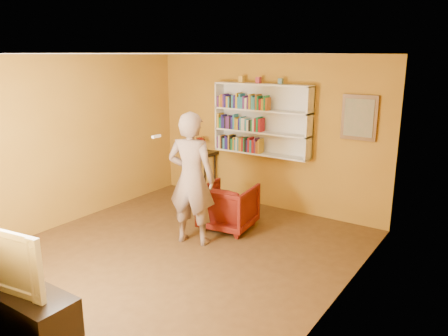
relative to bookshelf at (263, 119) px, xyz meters
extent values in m
cube|color=#472F17|center=(0.00, -2.41, -1.65)|extent=(5.30, 5.80, 0.12)
cube|color=#A3701E|center=(0.00, 0.11, -0.24)|extent=(5.30, 0.04, 2.70)
cube|color=#A3701E|center=(-2.27, -2.41, -0.24)|extent=(0.04, 5.80, 2.70)
cube|color=#A3701E|center=(2.27, -2.41, -0.24)|extent=(0.04, 5.80, 2.70)
cube|color=white|center=(0.00, -2.41, 1.14)|extent=(5.30, 5.80, 0.06)
cube|color=silver|center=(0.00, 0.07, 0.01)|extent=(1.80, 0.03, 1.20)
cube|color=silver|center=(-0.89, -0.06, 0.01)|extent=(0.03, 0.28, 1.20)
cube|color=silver|center=(0.89, -0.06, 0.01)|extent=(0.03, 0.28, 1.20)
cube|color=silver|center=(0.00, -0.06, -0.59)|extent=(1.80, 0.28, 0.03)
cube|color=silver|center=(0.00, -0.06, -0.21)|extent=(1.80, 0.28, 0.03)
cube|color=silver|center=(0.00, -0.06, 0.17)|extent=(1.80, 0.28, 0.03)
cube|color=silver|center=(0.00, -0.06, 0.61)|extent=(1.80, 0.28, 0.03)
cube|color=#532672|center=(-0.85, -0.10, -0.47)|extent=(0.02, 0.18, 0.22)
cube|color=silver|center=(-0.82, -0.11, -0.46)|extent=(0.03, 0.17, 0.24)
cube|color=#9F551C|center=(-0.79, -0.12, -0.46)|extent=(0.02, 0.14, 0.24)
cube|color=black|center=(-0.75, -0.12, -0.47)|extent=(0.03, 0.14, 0.23)
cube|color=teal|center=(-0.71, -0.12, -0.48)|extent=(0.04, 0.14, 0.19)
cube|color=navy|center=(-0.67, -0.10, -0.46)|extent=(0.03, 0.19, 0.24)
cube|color=navy|center=(-0.64, -0.11, -0.47)|extent=(0.03, 0.17, 0.21)
cube|color=gold|center=(-0.61, -0.10, -0.45)|extent=(0.02, 0.18, 0.27)
cube|color=black|center=(-0.58, -0.10, -0.45)|extent=(0.03, 0.19, 0.25)
cube|color=#197346|center=(-0.54, -0.10, -0.48)|extent=(0.03, 0.17, 0.21)
cube|color=#AC8522|center=(-0.50, -0.11, -0.46)|extent=(0.03, 0.15, 0.23)
cube|color=teal|center=(-0.47, -0.11, -0.48)|extent=(0.02, 0.15, 0.20)
cube|color=silver|center=(-0.44, -0.10, -0.45)|extent=(0.03, 0.19, 0.25)
cube|color=teal|center=(-0.41, -0.10, -0.46)|extent=(0.02, 0.19, 0.23)
cube|color=#AC8522|center=(-0.38, -0.11, -0.46)|extent=(0.03, 0.16, 0.24)
cube|color=gold|center=(-0.35, -0.10, -0.47)|extent=(0.02, 0.17, 0.23)
cube|color=maroon|center=(-0.32, -0.10, -0.46)|extent=(0.03, 0.17, 0.24)
cube|color=#197346|center=(-0.29, -0.11, -0.45)|extent=(0.02, 0.16, 0.25)
cube|color=black|center=(-0.25, -0.10, -0.47)|extent=(0.03, 0.17, 0.23)
cube|color=navy|center=(-0.22, -0.10, -0.47)|extent=(0.02, 0.18, 0.22)
cube|color=maroon|center=(-0.19, -0.10, -0.45)|extent=(0.04, 0.17, 0.26)
cube|color=teal|center=(-0.15, -0.10, -0.47)|extent=(0.04, 0.17, 0.22)
cube|color=maroon|center=(-0.10, -0.10, -0.46)|extent=(0.04, 0.17, 0.23)
cube|color=#532672|center=(-0.06, -0.11, -0.45)|extent=(0.03, 0.17, 0.26)
cube|color=#9F551C|center=(-0.02, -0.11, -0.48)|extent=(0.04, 0.16, 0.21)
cube|color=gold|center=(0.02, -0.10, -0.45)|extent=(0.03, 0.17, 0.25)
cube|color=gold|center=(-0.84, -0.10, -0.07)|extent=(0.04, 0.17, 0.26)
cube|color=#197346|center=(-0.80, -0.11, -0.10)|extent=(0.04, 0.15, 0.19)
cube|color=navy|center=(-0.75, -0.11, -0.08)|extent=(0.04, 0.15, 0.24)
cube|color=navy|center=(-0.72, -0.12, -0.10)|extent=(0.03, 0.14, 0.19)
cube|color=black|center=(-0.69, -0.10, -0.09)|extent=(0.03, 0.18, 0.22)
cube|color=#532672|center=(-0.66, -0.11, -0.09)|extent=(0.02, 0.16, 0.22)
cube|color=#532672|center=(-0.62, -0.12, -0.09)|extent=(0.04, 0.15, 0.23)
cube|color=black|center=(-0.58, -0.10, -0.10)|extent=(0.03, 0.19, 0.19)
cube|color=navy|center=(-0.54, -0.11, -0.09)|extent=(0.04, 0.16, 0.23)
cube|color=teal|center=(-0.50, -0.11, -0.07)|extent=(0.03, 0.15, 0.27)
cube|color=#AC8522|center=(-0.47, -0.11, -0.09)|extent=(0.02, 0.16, 0.22)
cube|color=gold|center=(-0.43, -0.11, -0.10)|extent=(0.04, 0.16, 0.20)
cube|color=navy|center=(-0.39, -0.12, -0.10)|extent=(0.02, 0.14, 0.21)
cube|color=teal|center=(-0.36, -0.09, -0.08)|extent=(0.02, 0.19, 0.23)
cube|color=silver|center=(-0.33, -0.11, -0.09)|extent=(0.02, 0.16, 0.22)
cube|color=silver|center=(-0.30, -0.12, -0.09)|extent=(0.03, 0.14, 0.22)
cube|color=teal|center=(-0.25, -0.12, -0.10)|extent=(0.04, 0.14, 0.21)
cube|color=silver|center=(-0.21, -0.11, -0.10)|extent=(0.04, 0.16, 0.19)
cube|color=black|center=(-0.17, -0.10, -0.10)|extent=(0.04, 0.17, 0.19)
cube|color=#197346|center=(-0.13, -0.10, -0.10)|extent=(0.03, 0.19, 0.20)
cube|color=silver|center=(-0.10, -0.12, -0.08)|extent=(0.03, 0.15, 0.23)
cube|color=maroon|center=(-0.07, -0.11, -0.08)|extent=(0.03, 0.17, 0.23)
cube|color=#197346|center=(-0.02, -0.10, -0.07)|extent=(0.04, 0.19, 0.25)
cube|color=maroon|center=(0.02, -0.10, -0.08)|extent=(0.03, 0.18, 0.23)
cube|color=#532672|center=(-0.84, -0.11, 0.28)|extent=(0.04, 0.16, 0.19)
cube|color=#AC8522|center=(-0.80, -0.11, 0.28)|extent=(0.03, 0.17, 0.21)
cube|color=#9F551C|center=(-0.76, -0.11, 0.29)|extent=(0.04, 0.15, 0.23)
cube|color=#532672|center=(-0.73, -0.10, 0.30)|extent=(0.02, 0.18, 0.24)
cube|color=navy|center=(-0.69, -0.10, 0.29)|extent=(0.04, 0.18, 0.22)
cube|color=gold|center=(-0.65, -0.11, 0.28)|extent=(0.04, 0.17, 0.20)
cube|color=teal|center=(-0.61, -0.11, 0.28)|extent=(0.03, 0.15, 0.19)
cube|color=black|center=(-0.58, -0.11, 0.28)|extent=(0.04, 0.16, 0.21)
cube|color=teal|center=(-0.53, -0.10, 0.29)|extent=(0.03, 0.17, 0.22)
cube|color=navy|center=(-0.49, -0.10, 0.29)|extent=(0.04, 0.19, 0.23)
cube|color=gold|center=(-0.45, -0.10, 0.31)|extent=(0.03, 0.18, 0.27)
cube|color=teal|center=(-0.41, -0.10, 0.28)|extent=(0.02, 0.18, 0.20)
cube|color=teal|center=(-0.38, -0.10, 0.31)|extent=(0.03, 0.17, 0.26)
cube|color=teal|center=(-0.34, -0.10, 0.28)|extent=(0.04, 0.19, 0.21)
cube|color=#532672|center=(-0.30, -0.09, 0.29)|extent=(0.04, 0.19, 0.22)
cube|color=silver|center=(-0.26, -0.11, 0.28)|extent=(0.04, 0.15, 0.19)
cube|color=#532672|center=(-0.22, -0.10, 0.29)|extent=(0.02, 0.18, 0.21)
cube|color=#AC8522|center=(-0.18, -0.11, 0.31)|extent=(0.04, 0.16, 0.26)
cube|color=teal|center=(-0.13, -0.10, 0.30)|extent=(0.03, 0.18, 0.24)
cube|color=teal|center=(-0.09, -0.12, 0.29)|extent=(0.04, 0.15, 0.21)
cube|color=#9F551C|center=(-0.05, -0.10, 0.31)|extent=(0.03, 0.18, 0.26)
cube|color=#197346|center=(-0.02, -0.11, 0.30)|extent=(0.04, 0.15, 0.24)
cube|color=maroon|center=(0.02, -0.10, 0.28)|extent=(0.03, 0.18, 0.19)
cube|color=#AC8522|center=(0.07, -0.10, 0.28)|extent=(0.04, 0.18, 0.19)
cube|color=#197346|center=(0.11, -0.10, 0.30)|extent=(0.03, 0.17, 0.25)
cube|color=#9F551C|center=(0.15, -0.12, 0.29)|extent=(0.03, 0.15, 0.21)
cube|color=gold|center=(-0.42, -0.06, 0.68)|extent=(0.08, 0.08, 0.11)
cube|color=#A0354C|center=(-0.08, -0.06, 0.67)|extent=(0.08, 0.08, 0.11)
cube|color=slate|center=(0.34, -0.06, 0.67)|extent=(0.07, 0.07, 0.10)
cube|color=brown|center=(1.65, 0.06, 0.16)|extent=(0.55, 0.04, 0.70)
cube|color=gray|center=(1.65, 0.03, 0.16)|extent=(0.45, 0.02, 0.58)
cylinder|color=black|center=(-1.49, -0.32, -1.18)|extent=(0.04, 0.04, 0.84)
cylinder|color=black|center=(-1.05, -0.32, -1.18)|extent=(0.04, 0.04, 0.84)
cylinder|color=black|center=(-1.49, 0.00, -1.18)|extent=(0.04, 0.04, 0.84)
cylinder|color=black|center=(-1.05, 0.00, -1.18)|extent=(0.04, 0.04, 0.84)
cube|color=black|center=(-1.27, -0.16, -0.73)|extent=(0.55, 0.42, 0.06)
cylinder|color=maroon|center=(-1.27, -0.16, -0.69)|extent=(0.12, 0.12, 0.02)
cylinder|color=maroon|center=(-1.27, -0.16, -0.60)|extent=(0.03, 0.03, 0.15)
ellipsoid|color=maroon|center=(-1.27, -0.16, -0.47)|extent=(0.16, 0.16, 0.11)
cylinder|color=beige|center=(-1.19, -0.16, -0.48)|extent=(0.01, 0.01, 0.12)
cylinder|color=beige|center=(-1.20, -0.11, -0.48)|extent=(0.01, 0.01, 0.12)
cylinder|color=beige|center=(-1.24, -0.08, -0.48)|extent=(0.01, 0.01, 0.12)
cylinder|color=beige|center=(-1.29, -0.08, -0.48)|extent=(0.01, 0.01, 0.12)
cylinder|color=beige|center=(-1.33, -0.11, -0.48)|extent=(0.01, 0.01, 0.12)
cylinder|color=beige|center=(-1.35, -0.16, -0.48)|extent=(0.01, 0.01, 0.12)
cylinder|color=beige|center=(-1.33, -0.21, -0.48)|extent=(0.01, 0.01, 0.12)
cylinder|color=beige|center=(-1.29, -0.24, -0.48)|extent=(0.01, 0.01, 0.12)
cylinder|color=beige|center=(-1.24, -0.24, -0.48)|extent=(0.01, 0.01, 0.12)
cylinder|color=beige|center=(-1.20, -0.21, -0.48)|extent=(0.01, 0.01, 0.12)
imported|color=#470605|center=(0.08, -1.22, -1.23)|extent=(0.87, 0.89, 0.72)
imported|color=#7D675C|center=(-0.07, -1.95, -0.63)|extent=(0.80, 0.63, 1.94)
cube|color=white|center=(-0.41, -2.27, 0.01)|extent=(0.04, 0.15, 0.04)
cube|color=black|center=(-0.14, -4.66, -1.33)|extent=(1.49, 0.45, 0.53)
imported|color=black|center=(-0.14, -4.66, -0.75)|extent=(1.10, 0.30, 0.63)
camera|label=1|loc=(3.68, -6.65, 1.10)|focal=35.00mm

